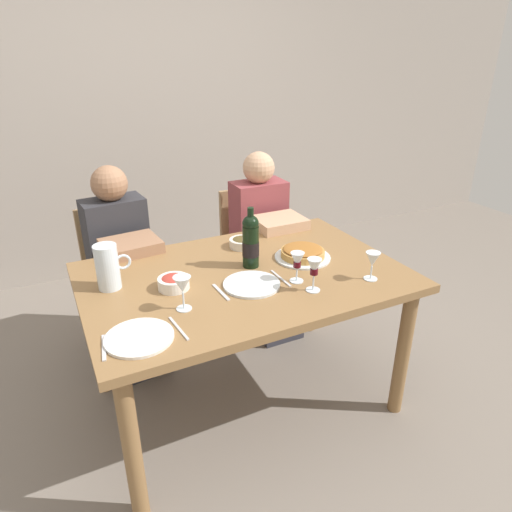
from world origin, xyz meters
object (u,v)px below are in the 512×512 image
(dining_table, at_px, (244,291))
(baked_tart, at_px, (303,253))
(wine_bottle, at_px, (251,241))
(chair_right, at_px, (251,244))
(olive_bowl, at_px, (242,242))
(diner_right, at_px, (267,240))
(wine_glass_centre, at_px, (314,269))
(wine_glass_left_diner, at_px, (297,262))
(dinner_plate_right_setting, at_px, (252,284))
(chair_left, at_px, (117,267))
(diner_left, at_px, (125,264))
(wine_glass_spare, at_px, (373,260))
(wine_glass_right_diner, at_px, (182,286))
(water_pitcher, at_px, (108,269))
(dinner_plate_left_setting, at_px, (139,338))
(salad_bowl, at_px, (174,282))

(dining_table, bearing_deg, baked_tart, 4.33)
(wine_bottle, relative_size, chair_right, 0.35)
(olive_bowl, height_order, diner_right, diner_right)
(dining_table, relative_size, wine_glass_centre, 9.77)
(wine_glass_left_diner, bearing_deg, dinner_plate_right_setting, 165.10)
(dining_table, xyz_separation_m, olive_bowl, (0.13, 0.30, 0.12))
(dinner_plate_right_setting, height_order, chair_right, chair_right)
(dinner_plate_right_setting, height_order, diner_right, diner_right)
(dining_table, xyz_separation_m, baked_tart, (0.34, 0.03, 0.12))
(baked_tart, relative_size, wine_glass_left_diner, 1.98)
(chair_left, xyz_separation_m, diner_left, (0.02, -0.24, 0.12))
(dining_table, relative_size, wine_glass_spare, 11.10)
(chair_right, bearing_deg, wine_glass_spare, 92.78)
(diner_right, bearing_deg, wine_glass_left_diner, 71.95)
(wine_glass_left_diner, distance_m, wine_glass_centre, 0.11)
(wine_glass_right_diner, bearing_deg, wine_glass_centre, -10.32)
(baked_tart, distance_m, diner_left, 1.02)
(water_pitcher, bearing_deg, wine_glass_centre, -28.00)
(baked_tart, height_order, dinner_plate_left_setting, baked_tart)
(olive_bowl, distance_m, diner_left, 0.70)
(dinner_plate_right_setting, xyz_separation_m, diner_left, (-0.42, 0.79, -0.15))
(olive_bowl, relative_size, wine_glass_right_diner, 0.93)
(dinner_plate_right_setting, bearing_deg, wine_glass_centre, -35.94)
(wine_glass_left_diner, relative_size, dinner_plate_left_setting, 0.56)
(wine_glass_left_diner, distance_m, chair_left, 1.31)
(wine_bottle, distance_m, baked_tart, 0.30)
(dining_table, height_order, diner_left, diner_left)
(baked_tart, relative_size, diner_right, 0.25)
(baked_tart, distance_m, wine_glass_right_diner, 0.73)
(dining_table, relative_size, salad_bowl, 10.75)
(water_pitcher, bearing_deg, diner_left, 73.53)
(diner_right, bearing_deg, wine_glass_spare, 93.46)
(wine_glass_spare, relative_size, diner_left, 0.12)
(olive_bowl, height_order, wine_glass_left_diner, wine_glass_left_diner)
(dining_table, distance_m, wine_glass_right_diner, 0.45)
(chair_right, bearing_deg, dinner_plate_left_setting, 49.30)
(diner_right, bearing_deg, wine_glass_right_diner, 45.42)
(wine_glass_right_diner, bearing_deg, salad_bowl, 85.33)
(salad_bowl, bearing_deg, diner_right, 38.12)
(water_pitcher, bearing_deg, olive_bowl, 12.24)
(chair_right, bearing_deg, dinner_plate_right_setting, 64.80)
(salad_bowl, xyz_separation_m, chair_left, (-0.11, 0.90, -0.30))
(dinner_plate_left_setting, bearing_deg, baked_tart, 20.38)
(dinner_plate_right_setting, bearing_deg, dinner_plate_left_setting, -161.03)
(wine_glass_centre, bearing_deg, water_pitcher, 152.00)
(wine_bottle, relative_size, wine_glass_left_diner, 2.10)
(baked_tart, distance_m, wine_glass_centre, 0.35)
(dining_table, relative_size, wine_glass_left_diner, 10.45)
(dinner_plate_right_setting, xyz_separation_m, diner_right, (0.47, 0.75, -0.15))
(salad_bowl, bearing_deg, baked_tart, 1.60)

